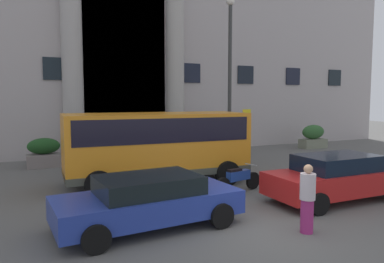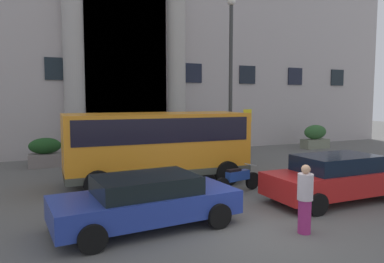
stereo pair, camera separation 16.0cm
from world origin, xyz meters
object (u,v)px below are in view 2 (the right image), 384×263
object	(u,v)px
hedge_planter_entrance_left	(315,137)
hedge_planter_far_east	(140,146)
hedge_planter_east	(210,144)
motorcycle_far_end	(237,179)
hedge_planter_far_west	(45,153)
parked_coupe_end	(336,177)
orange_minibus	(157,142)
parked_sedan_second	(146,200)
bus_stop_sign	(247,131)
lamppost_plaza_centre	(231,68)
pedestrian_woman_dark_dress	(305,199)

from	to	relation	value
hedge_planter_entrance_left	hedge_planter_far_east	size ratio (longest dim) A/B	0.86
hedge_planter_entrance_left	hedge_planter_east	bearing A→B (deg)	-177.85
motorcycle_far_end	hedge_planter_far_west	bearing A→B (deg)	113.94
hedge_planter_east	parked_coupe_end	bearing A→B (deg)	-91.80
orange_minibus	parked_sedan_second	distance (m)	4.66
orange_minibus	motorcycle_far_end	distance (m)	3.31
parked_coupe_end	hedge_planter_far_east	bearing A→B (deg)	111.69
bus_stop_sign	hedge_planter_entrance_left	size ratio (longest dim) A/B	1.51
orange_minibus	hedge_planter_entrance_left	world-z (taller)	orange_minibus
hedge_planter_far_west	motorcycle_far_end	xyz separation A→B (m)	(5.77, -7.63, -0.19)
bus_stop_sign	lamppost_plaza_centre	xyz separation A→B (m)	(-0.24, 1.16, 3.00)
hedge_planter_far_east	pedestrian_woman_dark_dress	distance (m)	11.01
hedge_planter_far_west	pedestrian_woman_dark_dress	distance (m)	12.64
orange_minibus	parked_coupe_end	world-z (taller)	orange_minibus
hedge_planter_entrance_left	parked_coupe_end	bearing A→B (deg)	-129.69
parked_sedan_second	lamppost_plaza_centre	xyz separation A→B (m)	(6.44, 7.15, 3.97)
hedge_planter_far_west	hedge_planter_far_east	xyz separation A→B (m)	(4.38, -0.49, 0.13)
hedge_planter_east	bus_stop_sign	bearing A→B (deg)	-83.49
pedestrian_woman_dark_dress	hedge_planter_entrance_left	bearing A→B (deg)	-85.11
hedge_planter_east	parked_coupe_end	distance (m)	9.28
bus_stop_sign	parked_coupe_end	bearing A→B (deg)	-96.02
hedge_planter_far_east	parked_sedan_second	world-z (taller)	hedge_planter_far_east
hedge_planter_east	pedestrian_woman_dark_dress	size ratio (longest dim) A/B	1.02
bus_stop_sign	hedge_planter_far_west	size ratio (longest dim) A/B	1.78
hedge_planter_far_west	motorcycle_far_end	bearing A→B (deg)	-52.91
parked_sedan_second	hedge_planter_east	bearing A→B (deg)	50.81
orange_minibus	parked_coupe_end	bearing A→B (deg)	-43.54
orange_minibus	motorcycle_far_end	xyz separation A→B (m)	(2.05, -2.34, -1.12)
hedge_planter_far_east	motorcycle_far_end	bearing A→B (deg)	-79.03
motorcycle_far_end	lamppost_plaza_centre	size ratio (longest dim) A/B	0.25
orange_minibus	hedge_planter_entrance_left	bearing A→B (deg)	24.50
motorcycle_far_end	pedestrian_woman_dark_dress	xyz separation A→B (m)	(-0.44, -3.83, 0.36)
hedge_planter_far_west	parked_coupe_end	xyz separation A→B (m)	(8.08, -9.71, 0.08)
parked_coupe_end	hedge_planter_entrance_left	bearing A→B (deg)	50.16
bus_stop_sign	hedge_planter_entrance_left	distance (m)	8.10
hedge_planter_far_east	motorcycle_far_end	distance (m)	7.28
pedestrian_woman_dark_dress	hedge_planter_far_east	bearing A→B (deg)	-36.82
hedge_planter_east	hedge_planter_far_east	world-z (taller)	hedge_planter_far_east
orange_minibus	parked_sedan_second	bearing A→B (deg)	-109.65
parked_sedan_second	pedestrian_woman_dark_dress	distance (m)	3.80
hedge_planter_east	parked_sedan_second	world-z (taller)	hedge_planter_east
orange_minibus	hedge_planter_far_west	xyz separation A→B (m)	(-3.72, 5.29, -0.93)
orange_minibus	bus_stop_sign	distance (m)	5.30
bus_stop_sign	hedge_planter_far_west	bearing A→B (deg)	157.79
hedge_planter_entrance_left	hedge_planter_far_west	world-z (taller)	hedge_planter_entrance_left
bus_stop_sign	lamppost_plaza_centre	distance (m)	3.22
bus_stop_sign	hedge_planter_entrance_left	world-z (taller)	bus_stop_sign
hedge_planter_entrance_left	parked_coupe_end	distance (m)	12.42
hedge_planter_far_west	pedestrian_woman_dark_dress	xyz separation A→B (m)	(5.33, -11.46, 0.17)
parked_coupe_end	motorcycle_far_end	size ratio (longest dim) A/B	2.28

